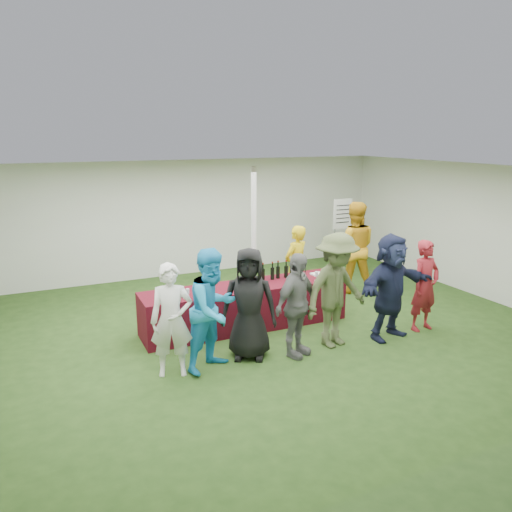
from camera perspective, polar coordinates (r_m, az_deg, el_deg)
name	(u,v)px	position (r m, az deg, el deg)	size (l,w,h in m)	color
ground	(256,332)	(8.59, 0.01, -8.65)	(60.00, 60.00, 0.00)	#284719
tent	(254,239)	(9.43, -0.26, 2.01)	(10.00, 10.00, 10.00)	white
serving_table	(246,306)	(8.68, -1.21, -5.75)	(3.60, 0.80, 0.75)	#540810
wine_bottles	(275,272)	(8.92, 2.23, -1.87)	(0.72, 0.14, 0.32)	black
wine_glasses	(225,287)	(8.13, -3.52, -3.54)	(2.72, 0.13, 0.16)	silver
water_bottle	(244,278)	(8.61, -1.34, -2.57)	(0.07, 0.07, 0.23)	silver
bar_towel	(318,274)	(9.26, 7.12, -2.05)	(0.25, 0.18, 0.03)	white
dump_bucket	(334,273)	(9.10, 8.87, -1.90)	(0.25, 0.25, 0.18)	slate
wine_list_sign	(342,219)	(11.92, 9.85, 4.14)	(0.50, 0.03, 1.80)	slate
staff_pourer	(296,266)	(9.66, 4.57, -1.15)	(0.58, 0.38, 1.59)	gold
staff_back	(353,247)	(10.63, 11.08, 0.96)	(0.94, 0.73, 1.92)	#CA8F17
customer_0	(172,320)	(6.97, -9.62, -7.26)	(0.58, 0.38, 1.60)	white
customer_1	(213,309)	(7.06, -4.91, -6.11)	(0.86, 0.67, 1.77)	#1F97D4
customer_2	(249,304)	(7.38, -0.81, -5.48)	(0.82, 0.54, 1.69)	black
customer_3	(296,305)	(7.47, 4.64, -5.65)	(0.94, 0.39, 1.60)	slate
customer_4	(336,290)	(7.86, 9.13, -3.91)	(1.18, 0.68, 1.82)	#48532E
customer_5	(391,287)	(8.36, 15.13, -3.41)	(1.62, 0.52, 1.75)	#191F3B
customer_6	(425,286)	(8.91, 18.75, -3.22)	(0.57, 0.37, 1.56)	maroon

